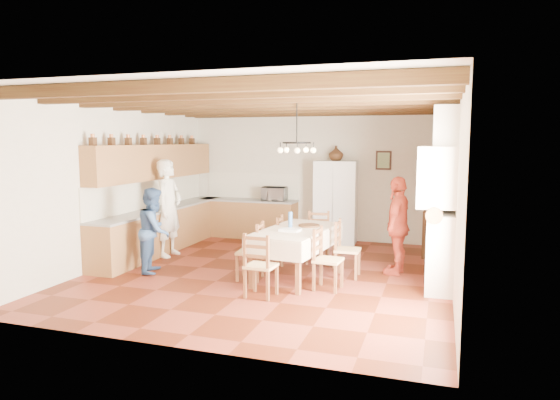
# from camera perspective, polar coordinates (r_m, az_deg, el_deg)

# --- Properties ---
(floor) EXTENTS (6.00, 6.50, 0.02)m
(floor) POSITION_cam_1_polar(r_m,az_deg,el_deg) (8.72, -1.25, -8.45)
(floor) COLOR #4E1B0C
(floor) RESTS_ON ground
(ceiling) EXTENTS (6.00, 6.50, 0.02)m
(ceiling) POSITION_cam_1_polar(r_m,az_deg,el_deg) (8.45, -1.30, 11.73)
(ceiling) COLOR white
(ceiling) RESTS_ON ground
(wall_back) EXTENTS (6.00, 0.02, 3.00)m
(wall_back) POSITION_cam_1_polar(r_m,az_deg,el_deg) (11.57, 4.07, 2.91)
(wall_back) COLOR beige
(wall_back) RESTS_ON ground
(wall_front) EXTENTS (6.00, 0.02, 3.00)m
(wall_front) POSITION_cam_1_polar(r_m,az_deg,el_deg) (5.50, -12.55, -1.59)
(wall_front) COLOR beige
(wall_front) RESTS_ON ground
(wall_left) EXTENTS (0.02, 6.50, 3.00)m
(wall_left) POSITION_cam_1_polar(r_m,az_deg,el_deg) (9.86, -18.03, 1.91)
(wall_left) COLOR beige
(wall_left) RESTS_ON ground
(wall_right) EXTENTS (0.02, 6.50, 3.00)m
(wall_right) POSITION_cam_1_polar(r_m,az_deg,el_deg) (7.99, 19.57, 0.77)
(wall_right) COLOR beige
(wall_right) RESTS_ON ground
(ceiling_beams) EXTENTS (6.00, 6.30, 0.16)m
(ceiling_beams) POSITION_cam_1_polar(r_m,az_deg,el_deg) (8.44, -1.30, 11.05)
(ceiling_beams) COLOR #33180C
(ceiling_beams) RESTS_ON ground
(lower_cabinets_left) EXTENTS (0.60, 4.30, 0.86)m
(lower_cabinets_left) POSITION_cam_1_polar(r_m,az_deg,el_deg) (10.69, -13.17, -3.35)
(lower_cabinets_left) COLOR brown
(lower_cabinets_left) RESTS_ON ground
(lower_cabinets_back) EXTENTS (2.30, 0.60, 0.86)m
(lower_cabinets_back) POSITION_cam_1_polar(r_m,az_deg,el_deg) (11.87, -3.63, -2.18)
(lower_cabinets_back) COLOR brown
(lower_cabinets_back) RESTS_ON ground
(countertop_left) EXTENTS (0.62, 4.30, 0.04)m
(countertop_left) POSITION_cam_1_polar(r_m,az_deg,el_deg) (10.62, -13.23, -0.96)
(countertop_left) COLOR gray
(countertop_left) RESTS_ON lower_cabinets_left
(countertop_back) EXTENTS (2.34, 0.62, 0.04)m
(countertop_back) POSITION_cam_1_polar(r_m,az_deg,el_deg) (11.81, -3.65, -0.03)
(countertop_back) COLOR gray
(countertop_back) RESTS_ON lower_cabinets_back
(backsplash_left) EXTENTS (0.03, 4.30, 0.60)m
(backsplash_left) POSITION_cam_1_polar(r_m,az_deg,el_deg) (10.74, -14.58, 0.80)
(backsplash_left) COLOR beige
(backsplash_left) RESTS_ON ground
(backsplash_back) EXTENTS (2.30, 0.03, 0.60)m
(backsplash_back) POSITION_cam_1_polar(r_m,az_deg,el_deg) (12.04, -3.16, 1.64)
(backsplash_back) COLOR beige
(backsplash_back) RESTS_ON ground
(upper_cabinets) EXTENTS (0.35, 4.20, 0.70)m
(upper_cabinets) POSITION_cam_1_polar(r_m,az_deg,el_deg) (10.60, -13.95, 4.27)
(upper_cabinets) COLOR brown
(upper_cabinets) RESTS_ON ground
(fireplace) EXTENTS (0.56, 1.60, 2.80)m
(fireplace) POSITION_cam_1_polar(r_m,az_deg,el_deg) (8.19, 17.48, 0.29)
(fireplace) COLOR beige
(fireplace) RESTS_ON ground
(wall_picture) EXTENTS (0.34, 0.03, 0.42)m
(wall_picture) POSITION_cam_1_polar(r_m,az_deg,el_deg) (11.25, 11.75, 4.46)
(wall_picture) COLOR #311D18
(wall_picture) RESTS_ON ground
(refrigerator) EXTENTS (0.96, 0.81, 1.84)m
(refrigerator) POSITION_cam_1_polar(r_m,az_deg,el_deg) (11.25, 6.44, -0.20)
(refrigerator) COLOR white
(refrigerator) RESTS_ON floor
(hutch) EXTENTS (0.60, 1.19, 2.09)m
(hutch) POSITION_cam_1_polar(r_m,az_deg,el_deg) (10.46, 17.71, -0.32)
(hutch) COLOR #3A2410
(hutch) RESTS_ON floor
(dining_table) EXTENTS (1.19, 2.00, 0.83)m
(dining_table) POSITION_cam_1_polar(r_m,az_deg,el_deg) (8.30, 1.88, -3.88)
(dining_table) COLOR beige
(dining_table) RESTS_ON floor
(chandelier) EXTENTS (0.47, 0.47, 0.03)m
(chandelier) POSITION_cam_1_polar(r_m,az_deg,el_deg) (8.16, 1.92, 6.56)
(chandelier) COLOR black
(chandelier) RESTS_ON ground
(chair_left_near) EXTENTS (0.44, 0.46, 0.96)m
(chair_left_near) POSITION_cam_1_polar(r_m,az_deg,el_deg) (8.26, -3.44, -5.82)
(chair_left_near) COLOR brown
(chair_left_near) RESTS_ON floor
(chair_left_far) EXTENTS (0.44, 0.46, 0.96)m
(chair_left_far) POSITION_cam_1_polar(r_m,az_deg,el_deg) (8.93, -1.10, -4.86)
(chair_left_far) COLOR brown
(chair_left_far) RESTS_ON floor
(chair_right_near) EXTENTS (0.43, 0.45, 0.96)m
(chair_right_near) POSITION_cam_1_polar(r_m,az_deg,el_deg) (7.74, 5.53, -6.72)
(chair_right_near) COLOR brown
(chair_right_near) RESTS_ON floor
(chair_right_far) EXTENTS (0.41, 0.43, 0.96)m
(chair_right_far) POSITION_cam_1_polar(r_m,az_deg,el_deg) (8.48, 7.74, -5.55)
(chair_right_far) COLOR brown
(chair_right_far) RESTS_ON floor
(chair_end_near) EXTENTS (0.44, 0.43, 0.96)m
(chair_end_near) POSITION_cam_1_polar(r_m,az_deg,el_deg) (7.37, -2.19, -7.39)
(chair_end_near) COLOR brown
(chair_end_near) RESTS_ON floor
(chair_end_far) EXTENTS (0.47, 0.45, 0.96)m
(chair_end_far) POSITION_cam_1_polar(r_m,az_deg,el_deg) (9.39, 4.33, -4.29)
(chair_end_far) COLOR brown
(chair_end_far) RESTS_ON floor
(person_man) EXTENTS (0.46, 0.70, 1.92)m
(person_man) POSITION_cam_1_polar(r_m,az_deg,el_deg) (10.08, -12.57, -0.90)
(person_man) COLOR white
(person_man) RESTS_ON floor
(person_woman_blue) EXTENTS (0.76, 0.86, 1.48)m
(person_woman_blue) POSITION_cam_1_polar(r_m,az_deg,el_deg) (8.94, -14.16, -3.35)
(person_woman_blue) COLOR #37578B
(person_woman_blue) RESTS_ON floor
(person_woman_red) EXTENTS (0.57, 1.04, 1.68)m
(person_woman_red) POSITION_cam_1_polar(r_m,az_deg,el_deg) (8.77, 13.32, -2.84)
(person_woman_red) COLOR #B53823
(person_woman_red) RESTS_ON floor
(microwave) EXTENTS (0.59, 0.43, 0.31)m
(microwave) POSITION_cam_1_polar(r_m,az_deg,el_deg) (11.56, -0.64, 0.72)
(microwave) COLOR silver
(microwave) RESTS_ON countertop_back
(fridge_vase) EXTENTS (0.37, 0.37, 0.33)m
(fridge_vase) POSITION_cam_1_polar(r_m,az_deg,el_deg) (11.17, 6.42, 5.34)
(fridge_vase) COLOR #3A2410
(fridge_vase) RESTS_ON refrigerator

